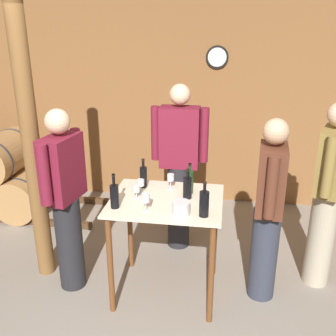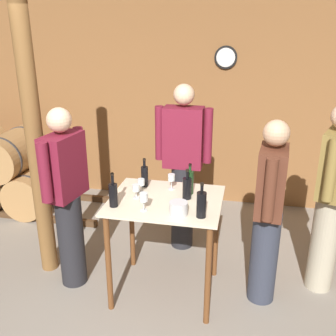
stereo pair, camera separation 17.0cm
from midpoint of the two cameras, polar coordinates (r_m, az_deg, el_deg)
The scene contains 17 objects.
back_wall at distance 5.23m, azimuth 1.67°, elevation 9.40°, with size 8.40×0.08×2.70m.
tasting_table at distance 3.45m, azimuth -1.68°, elevation -7.40°, with size 0.96×0.80×0.94m.
wooden_post at distance 3.74m, azimuth -20.52°, elevation 3.40°, with size 0.16×0.16×2.70m.
wine_bottle_far_left at distance 3.22m, azimuth -9.28°, elevation -3.95°, with size 0.07×0.07×0.29m.
wine_bottle_left at distance 3.59m, azimuth -4.95°, elevation -1.18°, with size 0.06×0.06×0.27m.
wine_bottle_center at distance 3.35m, azimuth 1.38°, elevation -2.82°, with size 0.08×0.08×0.27m.
wine_bottle_right at distance 3.44m, azimuth 1.73°, elevation -1.95°, with size 0.07×0.07×0.28m.
wine_bottle_far_right at distance 3.05m, azimuth 3.67°, elevation -5.13°, with size 0.08×0.08×0.29m.
wine_glass_near_left at distance 3.37m, azimuth -6.08°, elevation -3.08°, with size 0.06×0.06×0.12m.
wine_glass_near_center at distance 3.47m, azimuth -5.40°, elevation -2.24°, with size 0.06×0.06×0.13m.
wine_glass_near_right at distance 3.13m, azimuth -4.82°, elevation -4.42°, with size 0.07×0.07×0.15m.
wine_glass_far_side at distance 3.52m, azimuth -0.99°, elevation -1.49°, with size 0.06×0.06×0.14m.
ice_bucket at distance 3.10m, azimuth 0.33°, elevation -5.84°, with size 0.15×0.15×0.11m.
person_host at distance 4.11m, azimuth 0.46°, elevation 0.46°, with size 0.59×0.24×1.80m.
person_visitor_with_scarf at distance 3.75m, azimuth 20.98°, elevation -3.49°, with size 0.34×0.56×1.75m.
person_visitor_bearded at distance 3.61m, azimuth -16.01°, elevation -4.31°, with size 0.29×0.58×1.71m.
person_visitor_near_door at distance 3.43m, azimuth 12.98°, elevation -5.80°, with size 0.25×0.59×1.66m.
Camera 1 is at (0.55, -2.20, 2.38)m, focal length 42.00 mm.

